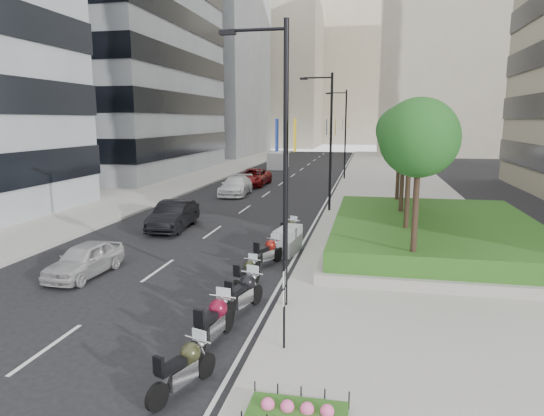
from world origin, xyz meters
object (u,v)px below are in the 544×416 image
(motorcycle_3, at_px, (246,275))
(delivery_van, at_px, (278,161))
(lamp_post_0, at_px, (281,153))
(car_c, at_px, (236,186))
(motorcycle_2, at_px, (243,293))
(lamp_post_2, at_px, (344,130))
(car_d, at_px, (253,177))
(motorcycle_4, at_px, (267,252))
(car_b, at_px, (173,215))
(motorcycle_0, at_px, (184,368))
(motorcycle_5, at_px, (288,241))
(parking_sign, at_px, (284,301))
(motorcycle_1, at_px, (214,322))
(motorcycle_6, at_px, (289,231))
(car_a, at_px, (85,259))
(lamp_post_1, at_px, (328,135))

(motorcycle_3, height_order, delivery_van, delivery_van)
(lamp_post_0, distance_m, car_c, 24.84)
(motorcycle_2, height_order, car_c, car_c)
(lamp_post_2, bearing_deg, car_d, -143.14)
(lamp_post_2, relative_size, motorcycle_3, 4.50)
(motorcycle_2, xyz_separation_m, motorcycle_4, (-0.31, 5.07, -0.06))
(car_b, bearing_deg, motorcycle_3, -57.30)
(motorcycle_0, bearing_deg, motorcycle_5, 18.76)
(lamp_post_0, height_order, parking_sign, lamp_post_0)
(parking_sign, xyz_separation_m, car_b, (-8.65, 13.25, -0.67))
(motorcycle_5, relative_size, car_c, 0.40)
(parking_sign, height_order, car_b, parking_sign)
(motorcycle_3, bearing_deg, motorcycle_1, -162.68)
(motorcycle_1, xyz_separation_m, delivery_van, (-7.38, 48.03, 0.31))
(motorcycle_4, relative_size, motorcycle_5, 0.96)
(parking_sign, distance_m, motorcycle_5, 9.71)
(motorcycle_6, relative_size, car_a, 0.54)
(car_b, relative_size, delivery_van, 0.97)
(lamp_post_0, relative_size, motorcycle_6, 4.33)
(parking_sign, relative_size, motorcycle_5, 1.19)
(lamp_post_2, bearing_deg, motorcycle_4, -92.62)
(lamp_post_1, distance_m, car_b, 11.30)
(motorcycle_2, xyz_separation_m, delivery_van, (-7.60, 45.74, 0.32))
(car_b, bearing_deg, motorcycle_4, -44.95)
(lamp_post_0, xyz_separation_m, motorcycle_6, (-1.15, 8.66, -4.50))
(car_c, bearing_deg, motorcycle_1, -78.58)
(motorcycle_5, distance_m, delivery_van, 39.41)
(lamp_post_2, relative_size, delivery_van, 1.84)
(motorcycle_0, distance_m, delivery_van, 51.01)
(lamp_post_0, relative_size, motorcycle_4, 4.45)
(motorcycle_2, height_order, motorcycle_5, motorcycle_5)
(motorcycle_4, distance_m, motorcycle_6, 4.15)
(motorcycle_4, relative_size, car_c, 0.39)
(motorcycle_2, distance_m, car_a, 7.47)
(motorcycle_3, distance_m, car_a, 6.63)
(lamp_post_1, height_order, parking_sign, lamp_post_1)
(lamp_post_2, xyz_separation_m, motorcycle_2, (-1.09, -35.56, -4.43))
(lamp_post_0, relative_size, motorcycle_0, 4.29)
(motorcycle_0, bearing_deg, parking_sign, -19.04)
(parking_sign, distance_m, car_d, 33.16)
(motorcycle_1, bearing_deg, parking_sign, -85.79)
(motorcycle_0, distance_m, motorcycle_3, 6.87)
(motorcycle_5, bearing_deg, lamp_post_0, -163.76)
(lamp_post_1, height_order, car_d, lamp_post_1)
(motorcycle_0, height_order, motorcycle_6, motorcycle_0)
(motorcycle_0, xyz_separation_m, car_b, (-6.77, 15.53, 0.20))
(motorcycle_6, xyz_separation_m, car_d, (-6.84, 20.35, 0.21))
(lamp_post_0, bearing_deg, motorcycle_3, 134.38)
(motorcycle_3, xyz_separation_m, motorcycle_5, (0.68, 4.98, 0.06))
(motorcycle_0, relative_size, motorcycle_2, 0.90)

